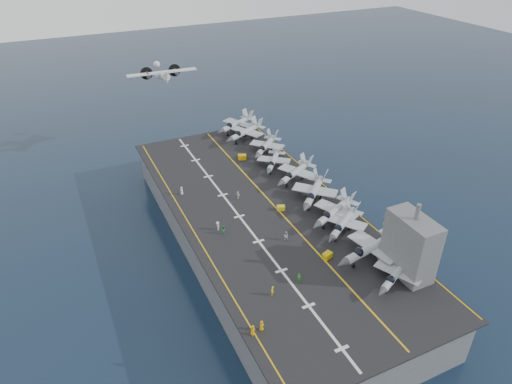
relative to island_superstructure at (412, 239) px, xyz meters
name	(u,v)px	position (x,y,z in m)	size (l,w,h in m)	color
ground	(263,246)	(-15.00, 30.00, -17.90)	(500.00, 500.00, 0.00)	#142135
hull	(263,229)	(-15.00, 30.00, -12.90)	(36.00, 90.00, 10.00)	#56595E
flight_deck	(263,211)	(-15.00, 30.00, -7.70)	(38.00, 92.00, 0.40)	black
foul_line	(275,207)	(-12.00, 30.00, -7.48)	(0.35, 90.00, 0.02)	gold
landing_centerline	(239,216)	(-21.00, 30.00, -7.48)	(0.50, 90.00, 0.02)	silver
deck_edge_port	(192,229)	(-32.00, 30.00, -7.48)	(0.25, 90.00, 0.02)	gold
deck_edge_stbd	(332,192)	(3.50, 30.00, -7.48)	(0.25, 90.00, 0.02)	gold
island_superstructure	(412,239)	(0.00, 0.00, 0.00)	(5.00, 10.00, 15.00)	#56595E
fighter_jet_0	(397,273)	(-3.58, -1.61, -5.25)	(15.39, 13.38, 4.49)	#A0A6AF
fighter_jet_1	(371,247)	(-3.72, 5.84, -4.68)	(18.00, 13.74, 5.63)	gray
fighter_jet_2	(343,222)	(-3.49, 15.45, -5.10)	(16.63, 15.40, 4.81)	#98A0A9
fighter_jet_3	(335,210)	(-2.77, 19.83, -4.95)	(17.44, 15.02, 5.10)	gray
fighter_jet_4	(314,191)	(-2.64, 28.57, -4.80)	(18.36, 18.25, 5.39)	#9FA6B0
fighter_jet_5	(296,172)	(-1.87, 38.67, -4.98)	(17.41, 15.53, 5.05)	#9AA2A9
fighter_jet_6	(273,160)	(-3.80, 47.05, -5.23)	(14.98, 15.66, 4.54)	#9FA6B0
fighter_jet_7	(266,145)	(-1.72, 55.63, -5.02)	(16.94, 16.69, 4.96)	#949BA5
fighter_jet_8	(245,131)	(-3.22, 66.35, -4.85)	(18.19, 15.92, 5.29)	#90979E
tow_cart_a	(327,255)	(-11.13, 9.54, -6.92)	(2.26, 1.86, 1.16)	#C5A909
tow_cart_b	(281,208)	(-11.39, 28.39, -6.97)	(2.06, 1.67, 1.07)	gold
tow_cart_c	(242,157)	(-9.25, 55.15, -6.84)	(2.59, 2.15, 1.33)	#CF9F06
crew_0	(262,326)	(-30.64, -1.34, -6.50)	(1.43, 1.25, 1.99)	#D89D08
crew_1	(272,291)	(-25.50, 5.00, -6.49)	(1.44, 1.42, 2.02)	yellow
crew_2	(223,230)	(-26.53, 25.61, -6.56)	(1.09, 1.32, 1.89)	green
crew_3	(218,226)	(-27.13, 27.35, -6.47)	(0.87, 1.26, 2.05)	silver
crew_4	(238,195)	(-18.25, 37.11, -6.52)	(1.06, 1.34, 1.96)	silver
crew_5	(182,191)	(-29.74, 44.43, -6.47)	(1.30, 1.48, 2.06)	silver
crew_6	(299,278)	(-19.58, 5.89, -6.52)	(1.39, 1.38, 1.96)	#229125
crew_7	(286,236)	(-15.66, 18.17, -6.50)	(1.44, 1.30, 2.00)	silver
transport_plane	(163,76)	(-20.32, 90.67, 7.11)	(22.24, 15.78, 5.08)	silver
fighter_jet_9	(237,123)	(-3.22, 73.00, -4.85)	(18.19, 15.92, 5.29)	#90979E
crew_8	(253,330)	(-32.33, -1.60, -6.50)	(1.43, 1.25, 1.99)	#D89D08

